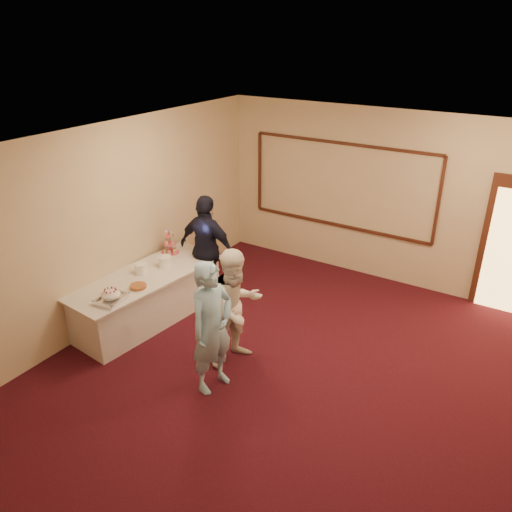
{
  "coord_description": "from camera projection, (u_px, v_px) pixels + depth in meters",
  "views": [
    {
      "loc": [
        2.47,
        -4.59,
        4.22
      ],
      "look_at": [
        -1.02,
        0.97,
        1.15
      ],
      "focal_mm": 35.0,
      "sensor_mm": 36.0,
      "label": 1
    }
  ],
  "objects": [
    {
      "name": "floor",
      "position": [
        283.0,
        380.0,
        6.49
      ],
      "size": [
        7.0,
        7.0,
        0.0
      ],
      "primitive_type": "plane",
      "color": "black",
      "rests_on": "ground"
    },
    {
      "name": "room_walls",
      "position": [
        287.0,
        237.0,
        5.64
      ],
      "size": [
        6.04,
        7.04,
        3.02
      ],
      "color": "beige",
      "rests_on": "floor"
    },
    {
      "name": "wall_molding",
      "position": [
        341.0,
        186.0,
        8.86
      ],
      "size": [
        3.45,
        0.04,
        1.55
      ],
      "color": "#381C11",
      "rests_on": "room_walls"
    },
    {
      "name": "buffet_table",
      "position": [
        147.0,
        297.0,
        7.69
      ],
      "size": [
        1.22,
        2.57,
        0.77
      ],
      "color": "silver",
      "rests_on": "floor"
    },
    {
      "name": "pavlova_tray",
      "position": [
        111.0,
        296.0,
        6.8
      ],
      "size": [
        0.37,
        0.48,
        0.17
      ],
      "color": "silver",
      "rests_on": "buffet_table"
    },
    {
      "name": "cupcake_stand",
      "position": [
        170.0,
        244.0,
        8.2
      ],
      "size": [
        0.29,
        0.29,
        0.43
      ],
      "color": "#DD4967",
      "rests_on": "buffet_table"
    },
    {
      "name": "plate_stack_a",
      "position": [
        141.0,
        268.0,
        7.55
      ],
      "size": [
        0.19,
        0.19,
        0.16
      ],
      "color": "white",
      "rests_on": "buffet_table"
    },
    {
      "name": "plate_stack_b",
      "position": [
        165.0,
        262.0,
        7.75
      ],
      "size": [
        0.21,
        0.21,
        0.17
      ],
      "color": "white",
      "rests_on": "buffet_table"
    },
    {
      "name": "tart",
      "position": [
        138.0,
        287.0,
        7.13
      ],
      "size": [
        0.28,
        0.28,
        0.06
      ],
      "color": "white",
      "rests_on": "buffet_table"
    },
    {
      "name": "man",
      "position": [
        212.0,
        328.0,
        6.05
      ],
      "size": [
        0.53,
        0.7,
        1.74
      ],
      "primitive_type": "imported",
      "rotation": [
        0.0,
        0.0,
        1.39
      ],
      "color": "#94CDED",
      "rests_on": "floor"
    },
    {
      "name": "woman",
      "position": [
        236.0,
        307.0,
        6.58
      ],
      "size": [
        0.87,
        0.97,
        1.64
      ],
      "primitive_type": "imported",
      "rotation": [
        0.0,
        0.0,
        1.2
      ],
      "color": "white",
      "rests_on": "floor"
    },
    {
      "name": "guest",
      "position": [
        207.0,
        249.0,
        8.08
      ],
      "size": [
        1.06,
        0.45,
        1.8
      ],
      "primitive_type": "imported",
      "rotation": [
        0.0,
        0.0,
        3.15
      ],
      "color": "black",
      "rests_on": "floor"
    },
    {
      "name": "camera_flash",
      "position": [
        206.0,
        228.0,
        7.78
      ],
      "size": [
        0.07,
        0.04,
        0.05
      ],
      "primitive_type": "cube",
      "rotation": [
        0.0,
        0.0,
        0.05
      ],
      "color": "white",
      "rests_on": "guest"
    }
  ]
}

